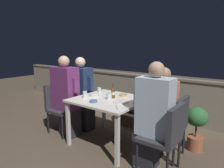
% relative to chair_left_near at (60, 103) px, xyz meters
% --- Properties ---
extents(ground_plane, '(16.00, 16.00, 0.00)m').
position_rel_chair_left_near_xyz_m(ground_plane, '(1.00, 0.17, -0.52)').
color(ground_plane, brown).
extents(parapet_wall, '(9.00, 0.18, 0.90)m').
position_rel_chair_left_near_xyz_m(parapet_wall, '(1.00, 1.75, -0.07)').
color(parapet_wall, gray).
rests_on(parapet_wall, ground_plane).
extents(dining_table, '(1.03, 0.97, 0.74)m').
position_rel_chair_left_near_xyz_m(dining_table, '(1.00, 0.17, 0.13)').
color(dining_table, silver).
rests_on(dining_table, ground_plane).
extents(planter_hedge, '(0.78, 0.47, 0.60)m').
position_rel_chair_left_near_xyz_m(planter_hedge, '(1.02, 1.05, -0.19)').
color(planter_hedge, brown).
rests_on(planter_hedge, ground_plane).
extents(chair_left_near, '(0.45, 0.45, 0.87)m').
position_rel_chair_left_near_xyz_m(chair_left_near, '(0.00, 0.00, 0.00)').
color(chair_left_near, '#333338').
rests_on(chair_left_near, ground_plane).
extents(person_purple_stripe, '(0.51, 0.26, 1.38)m').
position_rel_chair_left_near_xyz_m(person_purple_stripe, '(0.20, 0.00, 0.17)').
color(person_purple_stripe, '#282833').
rests_on(person_purple_stripe, ground_plane).
extents(chair_left_far, '(0.45, 0.45, 0.87)m').
position_rel_chair_left_near_xyz_m(chair_left_far, '(0.03, 0.34, 0.00)').
color(chair_left_far, '#333338').
rests_on(chair_left_far, ground_plane).
extents(person_navy_jumper, '(0.48, 0.26, 1.34)m').
position_rel_chair_left_near_xyz_m(person_navy_jumper, '(0.23, 0.34, 0.15)').
color(person_navy_jumper, '#282833').
rests_on(person_navy_jumper, ground_plane).
extents(chair_right_near, '(0.45, 0.45, 0.87)m').
position_rel_chair_left_near_xyz_m(chair_right_near, '(2.01, -0.01, 0.00)').
color(chair_right_near, '#333338').
rests_on(chair_right_near, ground_plane).
extents(person_blue_shirt, '(0.50, 0.26, 1.36)m').
position_rel_chair_left_near_xyz_m(person_blue_shirt, '(1.81, -0.01, 0.16)').
color(person_blue_shirt, '#282833').
rests_on(person_blue_shirt, ground_plane).
extents(chair_right_far, '(0.45, 0.45, 0.87)m').
position_rel_chair_left_near_xyz_m(chair_right_far, '(1.95, 0.37, 0.00)').
color(chair_right_far, '#333338').
rests_on(chair_right_far, ground_plane).
extents(person_coral_top, '(0.47, 0.26, 1.26)m').
position_rel_chair_left_near_xyz_m(person_coral_top, '(1.75, 0.37, 0.11)').
color(person_coral_top, '#282833').
rests_on(person_coral_top, ground_plane).
extents(beer_bottle, '(0.06, 0.06, 0.23)m').
position_rel_chair_left_near_xyz_m(beer_bottle, '(1.02, 0.24, 0.30)').
color(beer_bottle, brown).
rests_on(beer_bottle, dining_table).
extents(plate_0, '(0.22, 0.22, 0.01)m').
position_rel_chair_left_near_xyz_m(plate_0, '(1.25, 0.12, 0.22)').
color(plate_0, silver).
rests_on(plate_0, dining_table).
extents(bowl_0, '(0.17, 0.17, 0.04)m').
position_rel_chair_left_near_xyz_m(bowl_0, '(0.70, 0.15, 0.24)').
color(bowl_0, beige).
rests_on(bowl_0, dining_table).
extents(bowl_1, '(0.12, 0.12, 0.03)m').
position_rel_chair_left_near_xyz_m(bowl_1, '(0.94, -0.13, 0.23)').
color(bowl_1, '#4C709E').
rests_on(bowl_1, dining_table).
extents(bowl_2, '(0.13, 0.13, 0.03)m').
position_rel_chair_left_near_xyz_m(bowl_2, '(1.08, 0.44, 0.23)').
color(bowl_2, tan).
rests_on(bowl_2, dining_table).
extents(glass_cup_0, '(0.07, 0.07, 0.11)m').
position_rel_chair_left_near_xyz_m(glass_cup_0, '(0.67, 0.32, 0.27)').
color(glass_cup_0, silver).
rests_on(glass_cup_0, dining_table).
extents(glass_cup_1, '(0.07, 0.07, 0.11)m').
position_rel_chair_left_near_xyz_m(glass_cup_1, '(0.67, -0.03, 0.27)').
color(glass_cup_1, silver).
rests_on(glass_cup_1, dining_table).
extents(glass_cup_2, '(0.08, 0.08, 0.10)m').
position_rel_chair_left_near_xyz_m(glass_cup_2, '(1.01, 0.15, 0.26)').
color(glass_cup_2, silver).
rests_on(glass_cup_2, dining_table).
extents(glass_cup_3, '(0.06, 0.06, 0.12)m').
position_rel_chair_left_near_xyz_m(glass_cup_3, '(1.39, 0.49, 0.27)').
color(glass_cup_3, silver).
rests_on(glass_cup_3, dining_table).
extents(fork_0, '(0.13, 0.14, 0.01)m').
position_rel_chair_left_near_xyz_m(fork_0, '(1.37, -0.14, 0.22)').
color(fork_0, silver).
rests_on(fork_0, dining_table).
extents(potted_plant, '(0.32, 0.32, 0.66)m').
position_rel_chair_left_near_xyz_m(potted_plant, '(2.15, 0.78, -0.12)').
color(potted_plant, '#9E5638').
rests_on(potted_plant, ground_plane).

